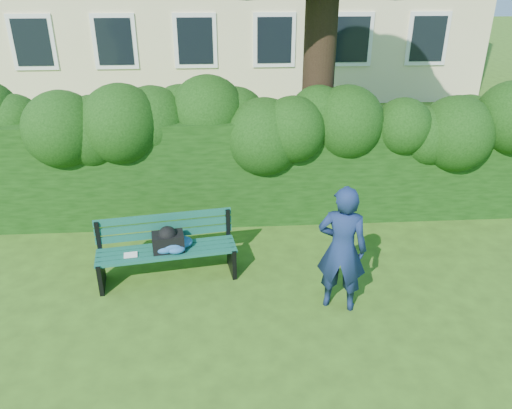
{
  "coord_description": "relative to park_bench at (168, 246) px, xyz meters",
  "views": [
    {
      "loc": [
        -0.44,
        -5.83,
        4.04
      ],
      "look_at": [
        0.0,
        0.6,
        0.95
      ],
      "focal_mm": 35.0,
      "sensor_mm": 36.0,
      "label": 1
    }
  ],
  "objects": [
    {
      "name": "hedge",
      "position": [
        1.26,
        1.93,
        0.4
      ],
      "size": [
        10.0,
        1.0,
        1.8
      ],
      "color": "black",
      "rests_on": "ground"
    },
    {
      "name": "man_reading",
      "position": [
        2.25,
        -0.83,
        0.35
      ],
      "size": [
        0.72,
        0.59,
        1.7
      ],
      "primitive_type": "imported",
      "rotation": [
        0.0,
        0.0,
        2.81
      ],
      "color": "#16254E",
      "rests_on": "ground"
    },
    {
      "name": "ground",
      "position": [
        1.26,
        -0.27,
        -0.5
      ],
      "size": [
        80.0,
        80.0,
        0.0
      ],
      "primitive_type": "plane",
      "color": "#345118",
      "rests_on": "ground"
    },
    {
      "name": "park_bench",
      "position": [
        0.0,
        0.0,
        0.0
      ],
      "size": [
        1.98,
        0.84,
        0.89
      ],
      "rotation": [
        0.0,
        0.0,
        0.15
      ],
      "color": "#0D4335",
      "rests_on": "ground"
    }
  ]
}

